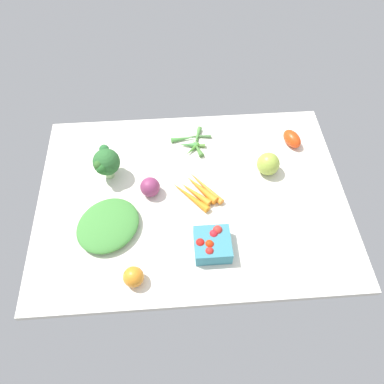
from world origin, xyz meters
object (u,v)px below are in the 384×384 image
heirloom_tomato_orange (133,277)px  roma_tomato (292,139)px  leafy_greens_clump (108,225)px  berry_basket (212,244)px  carrot_bunch (198,191)px  red_onion_center (150,187)px  broccoli_head (106,162)px  heirloom_tomato_green (268,164)px  okra_pile (193,142)px

heirloom_tomato_orange → roma_tomato: size_ratio=0.72×
leafy_greens_clump → berry_basket: (32.11, -9.40, 0.87)cm
heirloom_tomato_orange → roma_tomato: heirloom_tomato_orange is taller
carrot_bunch → heirloom_tomato_orange: size_ratio=2.96×
carrot_bunch → heirloom_tomato_orange: 36.85cm
carrot_bunch → red_onion_center: red_onion_center is taller
carrot_bunch → broccoli_head: broccoli_head is taller
heirloom_tomato_orange → broccoli_head: size_ratio=0.51×
carrot_bunch → berry_basket: size_ratio=1.63×
carrot_bunch → broccoli_head: 32.38cm
heirloom_tomato_green → broccoli_head: broccoli_head is taller
heirloom_tomato_orange → roma_tomato: (57.70, 50.63, -0.49)cm
heirloom_tomato_orange → broccoli_head: broccoli_head is taller
heirloom_tomato_orange → okra_pile: 57.02cm
carrot_bunch → okra_pile: 22.68cm
red_onion_center → berry_basket: (18.63, -22.49, -0.35)cm
heirloom_tomato_orange → red_onion_center: size_ratio=0.91×
roma_tomato → carrot_bunch: bearing=96.5°
roma_tomato → heirloom_tomato_green: size_ratio=1.07×
red_onion_center → roma_tomato: red_onion_center is taller
red_onion_center → heirloom_tomato_green: (41.11, 6.59, 0.65)cm
broccoli_head → roma_tomato: bearing=9.0°
carrot_bunch → roma_tomato: roma_tomato is taller
heirloom_tomato_orange → okra_pile: heirloom_tomato_orange is taller
red_onion_center → okra_pile: (15.98, 21.47, -2.46)cm
heirloom_tomato_green → okra_pile: heirloom_tomato_green is taller
leafy_greens_clump → heirloom_tomato_green: size_ratio=2.64×
berry_basket → broccoli_head: bearing=136.8°
carrot_bunch → heirloom_tomato_green: size_ratio=2.26×
red_onion_center → leafy_greens_clump: (-13.48, -13.09, -1.22)cm
heirloom_tomato_orange → roma_tomato: 76.77cm
heirloom_tomato_orange → broccoli_head: (-9.38, 40.00, 4.36)cm
carrot_bunch → heirloom_tomato_green: heirloom_tomato_green is taller
berry_basket → okra_pile: (-2.66, 43.96, -2.11)cm
carrot_bunch → berry_basket: (2.76, -21.29, 1.71)cm
leafy_greens_clump → roma_tomato: 73.59cm
roma_tomato → heirloom_tomato_green: bearing=115.0°
heirloom_tomato_green → roma_tomato: bearing=47.3°
red_onion_center → heirloom_tomato_green: size_ratio=0.84×
red_onion_center → broccoli_head: (-14.41, 8.50, 4.06)cm
leafy_greens_clump → okra_pile: bearing=49.6°
red_onion_center → broccoli_head: size_ratio=0.56×
heirloom_tomato_orange → leafy_greens_clump: bearing=114.7°
red_onion_center → roma_tomato: (52.67, 19.13, -0.79)cm
broccoli_head → heirloom_tomato_green: bearing=-2.0°
carrot_bunch → red_onion_center: (-15.87, 1.20, 2.07)cm
berry_basket → broccoli_head: 45.51cm
red_onion_center → leafy_greens_clump: bearing=-135.8°
heirloom_tomato_green → okra_pile: bearing=149.4°
heirloom_tomato_orange → berry_basket: berry_basket is taller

